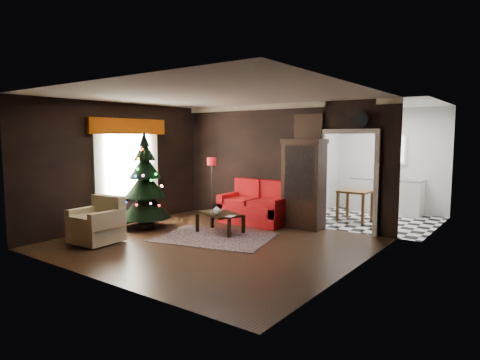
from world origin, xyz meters
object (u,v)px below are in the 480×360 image
Objects in this scene: curio_cabinet at (304,186)px; coffee_table at (220,222)px; christmas_tree at (145,181)px; loveseat at (255,202)px; armchair at (96,220)px; teapot at (217,211)px; wall_clock at (361,120)px; floor_lamp at (212,187)px; kitchen_table at (355,206)px.

curio_cabinet is 2.03× the size of coffee_table.
coffee_table is at bearing 20.64° from christmas_tree.
armchair is at bearing -113.01° from loveseat.
curio_cabinet is 2.07m from teapot.
curio_cabinet is at bearing -171.47° from wall_clock.
floor_lamp is at bearing -161.38° from loveseat.
wall_clock is 2.43m from kitchen_table.
curio_cabinet is 0.91× the size of christmas_tree.
curio_cabinet is 2.03m from coffee_table.
loveseat is at bearing 87.66° from coffee_table.
wall_clock is (3.76, 3.73, 1.92)m from armchair.
christmas_tree is 11.86× the size of teapot.
christmas_tree is 6.52× the size of wall_clock.
wall_clock is (4.04, 2.27, 1.33)m from christmas_tree.
kitchen_table is at bearing 65.56° from curio_cabinet.
wall_clock is at bearing 12.48° from floor_lamp.
floor_lamp is at bearing 79.46° from armchair.
curio_cabinet is (1.15, 0.22, 0.45)m from loveseat.
christmas_tree is at bearing -143.69° from curio_cabinet.
loveseat is 1.82× the size of coffee_table.
armchair is at bearing -97.22° from floor_lamp.
loveseat is 3.04m from wall_clock.
christmas_tree reaches higher than kitchen_table.
armchair reaches higher than coffee_table.
armchair is (-1.41, -3.33, -0.04)m from loveseat.
curio_cabinet is at bearing 50.85° from armchair.
kitchen_table is (3.21, 4.98, -0.08)m from armchair.
wall_clock is at bearing 9.66° from loveseat.
kitchen_table is at bearing 53.85° from armchair.
curio_cabinet is at bearing 56.70° from teapot.
teapot is at bearing 48.67° from armchair.
armchair is 2.36m from teapot.
floor_lamp reaches higher than coffee_table.
coffee_table is 0.38m from teapot.
christmas_tree is at bearing 97.27° from armchair.
curio_cabinet is at bearing 14.59° from floor_lamp.
wall_clock reaches higher than kitchen_table.
floor_lamp is 3.50m from kitchen_table.
armchair is at bearing -79.41° from christmas_tree.
loveseat is at bearing -137.49° from kitchen_table.
teapot is 3.51m from wall_clock.
curio_cabinet is at bearing -114.44° from kitchen_table.
armchair is 0.91× the size of coffee_table.
teapot reaches higher than coffee_table.
teapot is at bearing -88.54° from loveseat.
floor_lamp is (-1.04, -0.35, 0.33)m from loveseat.
floor_lamp is 1.67m from christmas_tree.
teapot is (0.09, -0.22, 0.29)m from coffee_table.
wall_clock reaches higher than christmas_tree.
kitchen_table is at bearing 113.75° from wall_clock.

